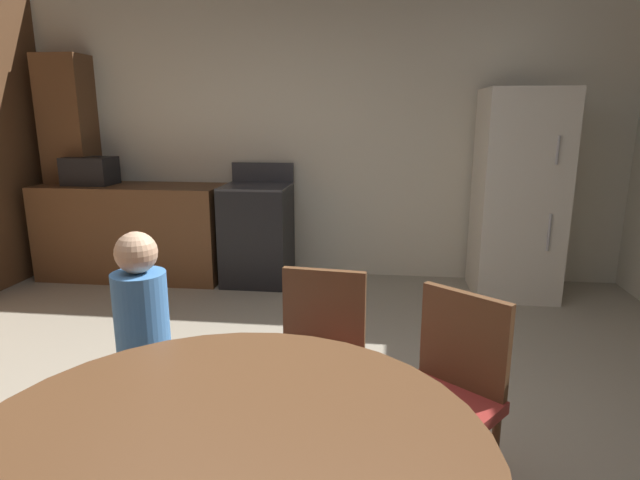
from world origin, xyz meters
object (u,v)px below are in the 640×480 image
object	(u,v)px
chair_north	(318,357)
chair_northeast	(446,389)
microwave	(90,171)
person_child	(144,351)
oven_range	(258,233)
refrigerator	(518,195)

from	to	relation	value
chair_north	chair_northeast	bearing A→B (deg)	73.90
microwave	person_child	distance (m)	3.29
oven_range	chair_northeast	world-z (taller)	oven_range
refrigerator	microwave	size ratio (longest dim) A/B	4.00
chair_north	person_child	world-z (taller)	person_child
oven_range	person_child	distance (m)	2.73
microwave	person_child	size ratio (longest dim) A/B	0.40
microwave	chair_northeast	bearing A→B (deg)	-42.24
chair_northeast	person_child	size ratio (longest dim) A/B	0.80
microwave	person_child	world-z (taller)	microwave
refrigerator	chair_northeast	bearing A→B (deg)	-108.11
microwave	chair_northeast	size ratio (longest dim) A/B	0.51
chair_north	person_child	xyz separation A→B (m)	(-0.71, -0.19, 0.08)
person_child	refrigerator	bearing A→B (deg)	105.86
person_child	microwave	bearing A→B (deg)	177.63
oven_range	microwave	distance (m)	1.70
chair_northeast	person_child	world-z (taller)	person_child
chair_northeast	person_child	xyz separation A→B (m)	(-1.24, 0.03, 0.08)
chair_northeast	chair_north	bearing A→B (deg)	-73.90
refrigerator	chair_north	xyz separation A→B (m)	(-1.41, -2.48, -0.38)
oven_range	person_child	world-z (taller)	oven_range
chair_northeast	microwave	bearing A→B (deg)	-93.86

